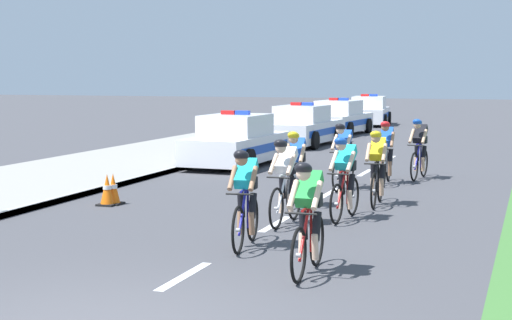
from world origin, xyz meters
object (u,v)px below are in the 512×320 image
Objects in this scene: cyclist_fifth at (377,167)px; police_car_furthest at (369,112)px; cyclist_eighth at (386,151)px; police_car_third at (339,119)px; traffic_cone_mid at (113,189)px; police_car_nearest at (237,142)px; traffic_cone_near at (107,190)px; cyclist_lead at (308,216)px; cyclist_fourth at (345,177)px; cyclist_sixth at (296,168)px; cyclist_ninth at (419,148)px; cyclist_third at (285,180)px; cyclist_second at (245,197)px; cyclist_seventh at (343,155)px; police_car_second at (303,127)px.

police_car_furthest is (-5.13, 25.56, -0.11)m from cyclist_fifth.
cyclist_eighth is 16.23m from police_car_third.
cyclist_eighth reaches higher than traffic_cone_mid.
police_car_nearest is 6.98× the size of traffic_cone_near.
cyclist_fourth is at bearing 96.12° from cyclist_lead.
cyclist_sixth is 5.49m from cyclist_ninth.
cyclist_eighth is at bearing 91.58° from cyclist_fourth.
cyclist_fifth is (1.13, 2.65, 0.00)m from cyclist_third.
cyclist_third is 9.38m from police_car_nearest.
cyclist_second is 1.00× the size of cyclist_seventh.
cyclist_fifth is 4.52m from cyclist_ninth.
cyclist_eighth is at bearing 57.75° from cyclist_seventh.
cyclist_fifth reaches higher than traffic_cone_mid.
cyclist_fourth is at bearing 72.53° from cyclist_second.
cyclist_fourth is (0.90, 2.86, 0.00)m from cyclist_second.
police_car_second reaches higher than cyclist_third.
cyclist_ninth reaches higher than traffic_cone_mid.
police_car_furthest is 27.33m from traffic_cone_near.
cyclist_second and cyclist_ninth have the same top height.
cyclist_lead is 0.38× the size of police_car_second.
police_car_third is 20.59m from traffic_cone_near.
cyclist_fourth is 1.00× the size of cyclist_seventh.
cyclist_third and cyclist_sixth have the same top height.
cyclist_fourth is at bearing -94.36° from cyclist_ninth.
cyclist_fourth is 4.91m from traffic_cone_near.
cyclist_fourth is 0.38× the size of police_car_second.
police_car_furthest is 27.17m from traffic_cone_mid.
cyclist_lead is 32.05m from police_car_furthest.
police_car_nearest is at bearing 119.13° from cyclist_sixth.
cyclist_third is at bearing -113.11° from cyclist_fifth.
police_car_second reaches higher than cyclist_eighth.
cyclist_fourth and cyclist_sixth have the same top height.
cyclist_second is at bearing -103.76° from cyclist_fifth.
police_car_third and police_car_furthest have the same top height.
cyclist_sixth is 3.74m from traffic_cone_mid.
cyclist_third is 7.29m from cyclist_ninth.
police_car_third is (-3.99, 23.52, -0.11)m from cyclist_second.
cyclist_third is 4.13m from traffic_cone_near.
police_car_furthest is (-4.74, 22.26, -0.11)m from cyclist_eighth.
traffic_cone_mid is at bearing -136.82° from cyclist_seventh.
cyclist_fifth is at bearing -83.23° from cyclist_eighth.
traffic_cone_near is at bearing -161.06° from cyclist_fifth.
police_car_furthest is 7.10× the size of traffic_cone_near.
police_car_second is at bearing 105.00° from cyclist_sixth.
cyclist_sixth is 1.00× the size of cyclist_seventh.
police_car_third is 1.00× the size of police_car_furthest.
cyclist_lead is 1.00× the size of cyclist_second.
cyclist_second is 8.03m from cyclist_eighth.
police_car_second is 12.66m from police_car_furthest.
cyclist_lead and cyclist_third have the same top height.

